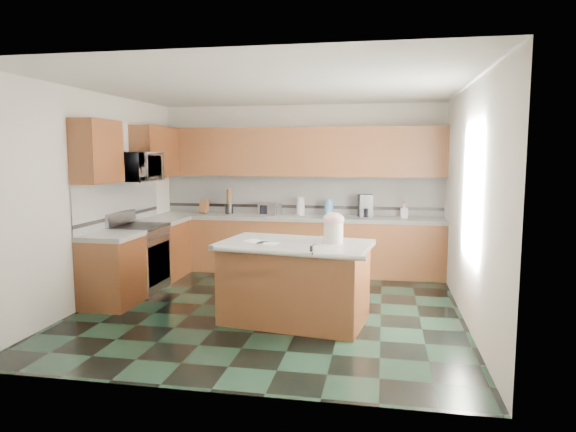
% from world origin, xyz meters
% --- Properties ---
extents(floor, '(4.60, 4.60, 0.00)m').
position_xyz_m(floor, '(0.00, 0.00, 0.00)').
color(floor, black).
rests_on(floor, ground).
extents(ceiling, '(4.60, 4.60, 0.00)m').
position_xyz_m(ceiling, '(0.00, 0.00, 2.70)').
color(ceiling, white).
rests_on(ceiling, ground).
extents(wall_back, '(4.60, 0.04, 2.70)m').
position_xyz_m(wall_back, '(0.00, 2.32, 1.35)').
color(wall_back, white).
rests_on(wall_back, ground).
extents(wall_front, '(4.60, 0.04, 2.70)m').
position_xyz_m(wall_front, '(0.00, -2.32, 1.35)').
color(wall_front, white).
rests_on(wall_front, ground).
extents(wall_left, '(0.04, 4.60, 2.70)m').
position_xyz_m(wall_left, '(-2.32, 0.00, 1.35)').
color(wall_left, white).
rests_on(wall_left, ground).
extents(wall_right, '(0.04, 4.60, 2.70)m').
position_xyz_m(wall_right, '(2.32, 0.00, 1.35)').
color(wall_right, white).
rests_on(wall_right, ground).
extents(back_base_cab, '(4.60, 0.60, 0.86)m').
position_xyz_m(back_base_cab, '(0.00, 2.00, 0.43)').
color(back_base_cab, '#331609').
rests_on(back_base_cab, ground).
extents(back_countertop, '(4.60, 0.64, 0.06)m').
position_xyz_m(back_countertop, '(0.00, 2.00, 0.89)').
color(back_countertop, white).
rests_on(back_countertop, back_base_cab).
extents(back_upper_cab, '(4.60, 0.33, 0.78)m').
position_xyz_m(back_upper_cab, '(0.00, 2.13, 1.94)').
color(back_upper_cab, '#331609').
rests_on(back_upper_cab, wall_back).
extents(back_backsplash, '(4.60, 0.02, 0.63)m').
position_xyz_m(back_backsplash, '(0.00, 2.29, 1.24)').
color(back_backsplash, silver).
rests_on(back_backsplash, back_countertop).
extents(back_accent_band, '(4.60, 0.01, 0.05)m').
position_xyz_m(back_accent_band, '(0.00, 2.28, 1.04)').
color(back_accent_band, black).
rests_on(back_accent_band, back_countertop).
extents(left_base_cab_rear, '(0.60, 0.82, 0.86)m').
position_xyz_m(left_base_cab_rear, '(-2.00, 1.29, 0.43)').
color(left_base_cab_rear, '#331609').
rests_on(left_base_cab_rear, ground).
extents(left_counter_rear, '(0.64, 0.82, 0.06)m').
position_xyz_m(left_counter_rear, '(-2.00, 1.29, 0.89)').
color(left_counter_rear, white).
rests_on(left_counter_rear, left_base_cab_rear).
extents(left_base_cab_front, '(0.60, 0.72, 0.86)m').
position_xyz_m(left_base_cab_front, '(-2.00, -0.24, 0.43)').
color(left_base_cab_front, '#331609').
rests_on(left_base_cab_front, ground).
extents(left_counter_front, '(0.64, 0.72, 0.06)m').
position_xyz_m(left_counter_front, '(-2.00, -0.24, 0.89)').
color(left_counter_front, white).
rests_on(left_counter_front, left_base_cab_front).
extents(left_backsplash, '(0.02, 2.30, 0.63)m').
position_xyz_m(left_backsplash, '(-2.29, 0.55, 1.24)').
color(left_backsplash, silver).
rests_on(left_backsplash, wall_left).
extents(left_accent_band, '(0.01, 2.30, 0.05)m').
position_xyz_m(left_accent_band, '(-2.28, 0.55, 1.04)').
color(left_accent_band, black).
rests_on(left_accent_band, wall_left).
extents(left_upper_cab_rear, '(0.33, 1.09, 0.78)m').
position_xyz_m(left_upper_cab_rear, '(-2.13, 1.42, 1.94)').
color(left_upper_cab_rear, '#331609').
rests_on(left_upper_cab_rear, wall_left).
extents(left_upper_cab_front, '(0.33, 0.72, 0.78)m').
position_xyz_m(left_upper_cab_front, '(-2.13, -0.24, 1.94)').
color(left_upper_cab_front, '#331609').
rests_on(left_upper_cab_front, wall_left).
extents(range_body, '(0.60, 0.76, 0.88)m').
position_xyz_m(range_body, '(-2.00, 0.50, 0.44)').
color(range_body, '#B7B7BC').
rests_on(range_body, ground).
extents(range_oven_door, '(0.02, 0.68, 0.55)m').
position_xyz_m(range_oven_door, '(-1.71, 0.50, 0.40)').
color(range_oven_door, black).
rests_on(range_oven_door, range_body).
extents(range_cooktop, '(0.62, 0.78, 0.04)m').
position_xyz_m(range_cooktop, '(-2.00, 0.50, 0.90)').
color(range_cooktop, black).
rests_on(range_cooktop, range_body).
extents(range_handle, '(0.02, 0.66, 0.02)m').
position_xyz_m(range_handle, '(-1.68, 0.50, 0.78)').
color(range_handle, '#B7B7BC').
rests_on(range_handle, range_body).
extents(range_backguard, '(0.06, 0.76, 0.18)m').
position_xyz_m(range_backguard, '(-2.26, 0.50, 1.02)').
color(range_backguard, '#B7B7BC').
rests_on(range_backguard, range_body).
extents(microwave, '(0.50, 0.73, 0.41)m').
position_xyz_m(microwave, '(-2.00, 0.50, 1.73)').
color(microwave, '#B7B7BC').
rests_on(microwave, wall_left).
extents(island_base, '(1.68, 1.12, 0.86)m').
position_xyz_m(island_base, '(0.37, -0.43, 0.43)').
color(island_base, '#331609').
rests_on(island_base, ground).
extents(island_top, '(1.80, 1.23, 0.06)m').
position_xyz_m(island_top, '(0.37, -0.43, 0.89)').
color(island_top, white).
rests_on(island_top, island_base).
extents(island_bullnose, '(1.66, 0.31, 0.06)m').
position_xyz_m(island_bullnose, '(0.37, -0.93, 0.89)').
color(island_bullnose, white).
rests_on(island_bullnose, island_base).
extents(treat_jar, '(0.28, 0.28, 0.23)m').
position_xyz_m(treat_jar, '(0.80, -0.39, 1.04)').
color(treat_jar, silver).
rests_on(treat_jar, island_top).
extents(treat_jar_lid, '(0.24, 0.24, 0.15)m').
position_xyz_m(treat_jar_lid, '(0.80, -0.39, 1.19)').
color(treat_jar_lid, '#E7A8AB').
rests_on(treat_jar_lid, treat_jar).
extents(treat_jar_knob, '(0.08, 0.03, 0.03)m').
position_xyz_m(treat_jar_knob, '(0.80, -0.39, 1.24)').
color(treat_jar_knob, tan).
rests_on(treat_jar_knob, treat_jar_lid).
extents(treat_jar_knob_end_l, '(0.04, 0.04, 0.04)m').
position_xyz_m(treat_jar_knob_end_l, '(0.76, -0.39, 1.24)').
color(treat_jar_knob_end_l, tan).
rests_on(treat_jar_knob_end_l, treat_jar_lid).
extents(treat_jar_knob_end_r, '(0.04, 0.04, 0.04)m').
position_xyz_m(treat_jar_knob_end_r, '(0.85, -0.39, 1.24)').
color(treat_jar_knob_end_r, tan).
rests_on(treat_jar_knob_end_r, treat_jar_lid).
extents(soap_bottle_island, '(0.17, 0.17, 0.34)m').
position_xyz_m(soap_bottle_island, '(0.75, -0.25, 1.09)').
color(soap_bottle_island, teal).
rests_on(soap_bottle_island, island_top).
extents(paper_sheet_a, '(0.28, 0.24, 0.00)m').
position_xyz_m(paper_sheet_a, '(0.08, -0.55, 0.92)').
color(paper_sheet_a, white).
rests_on(paper_sheet_a, island_top).
extents(paper_sheet_b, '(0.34, 0.32, 0.00)m').
position_xyz_m(paper_sheet_b, '(-0.07, -0.46, 0.92)').
color(paper_sheet_b, white).
rests_on(paper_sheet_b, island_top).
extents(clamp_body, '(0.07, 0.11, 0.10)m').
position_xyz_m(clamp_body, '(0.65, -0.91, 0.93)').
color(clamp_body, black).
rests_on(clamp_body, island_top).
extents(clamp_handle, '(0.02, 0.08, 0.02)m').
position_xyz_m(clamp_handle, '(0.65, -0.97, 0.91)').
color(clamp_handle, black).
rests_on(clamp_handle, island_top).
extents(knife_block, '(0.14, 0.18, 0.25)m').
position_xyz_m(knife_block, '(-1.59, 2.05, 1.03)').
color(knife_block, '#472814').
rests_on(knife_block, back_countertop).
extents(utensil_crock, '(0.13, 0.13, 0.17)m').
position_xyz_m(utensil_crock, '(-1.17, 2.08, 1.00)').
color(utensil_crock, black).
rests_on(utensil_crock, back_countertop).
extents(utensil_bundle, '(0.08, 0.08, 0.25)m').
position_xyz_m(utensil_bundle, '(-1.17, 2.08, 1.21)').
color(utensil_bundle, '#472814').
rests_on(utensil_bundle, utensil_crock).
extents(toaster_oven, '(0.38, 0.31, 0.19)m').
position_xyz_m(toaster_oven, '(-0.47, 2.05, 1.01)').
color(toaster_oven, '#B7B7BC').
rests_on(toaster_oven, back_countertop).
extents(toaster_oven_door, '(0.28, 0.01, 0.15)m').
position_xyz_m(toaster_oven_door, '(-0.47, 1.95, 1.01)').
color(toaster_oven_door, black).
rests_on(toaster_oven_door, toaster_oven).
extents(paper_towel, '(0.13, 0.13, 0.29)m').
position_xyz_m(paper_towel, '(0.03, 2.10, 1.07)').
color(paper_towel, white).
rests_on(paper_towel, back_countertop).
extents(paper_towel_base, '(0.19, 0.19, 0.01)m').
position_xyz_m(paper_towel_base, '(0.03, 2.10, 0.93)').
color(paper_towel_base, '#B7B7BC').
rests_on(paper_towel_base, back_countertop).
extents(water_jug, '(0.15, 0.15, 0.24)m').
position_xyz_m(water_jug, '(0.50, 2.06, 1.04)').
color(water_jug, '#497AB5').
rests_on(water_jug, back_countertop).
extents(water_jug_neck, '(0.07, 0.07, 0.03)m').
position_xyz_m(water_jug_neck, '(0.50, 2.06, 1.18)').
color(water_jug_neck, '#497AB5').
rests_on(water_jug_neck, water_jug).
extents(coffee_maker, '(0.25, 0.27, 0.35)m').
position_xyz_m(coffee_maker, '(1.07, 2.08, 1.10)').
color(coffee_maker, black).
rests_on(coffee_maker, back_countertop).
extents(coffee_carafe, '(0.15, 0.15, 0.15)m').
position_xyz_m(coffee_carafe, '(1.07, 2.03, 0.99)').
color(coffee_carafe, black).
rests_on(coffee_carafe, back_countertop).
extents(soap_bottle_back, '(0.12, 0.12, 0.23)m').
position_xyz_m(soap_bottle_back, '(1.67, 2.05, 1.03)').
color(soap_bottle_back, white).
rests_on(soap_bottle_back, back_countertop).
extents(soap_back_cap, '(0.02, 0.02, 0.03)m').
position_xyz_m(soap_back_cap, '(1.67, 2.05, 1.16)').
color(soap_back_cap, red).
rests_on(soap_back_cap, soap_bottle_back).
extents(window_light_proxy, '(0.02, 1.40, 1.10)m').
position_xyz_m(window_light_proxy, '(2.29, -0.20, 1.50)').
color(window_light_proxy, white).
rests_on(window_light_proxy, wall_right).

